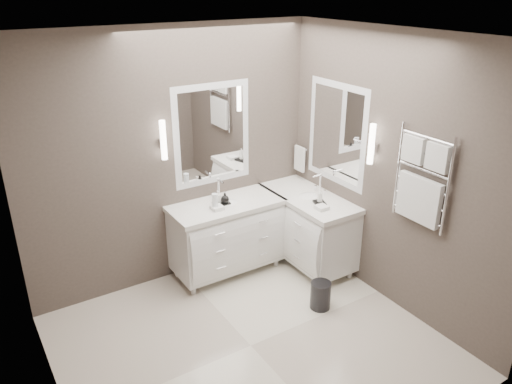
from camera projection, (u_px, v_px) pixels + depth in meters
floor at (251, 346)px, 4.54m from camera, size 3.20×3.00×0.01m
ceiling at (249, 37)px, 3.48m from camera, size 3.20×3.00×0.01m
wall_back at (174, 159)px, 5.18m from camera, size 3.20×0.01×2.70m
wall_front at (389, 308)px, 2.84m from camera, size 3.20×0.01×2.70m
wall_left at (39, 269)px, 3.22m from camera, size 0.01×3.00×2.70m
wall_right at (391, 173)px, 4.80m from camera, size 0.01×3.00×2.70m
vanity_back at (227, 233)px, 5.52m from camera, size 1.24×0.59×0.97m
vanity_right at (307, 225)px, 5.70m from camera, size 0.59×1.24×0.97m
mirror_back at (212, 134)px, 5.31m from camera, size 0.90×0.02×1.10m
mirror_right at (337, 134)px, 5.33m from camera, size 0.02×0.90×1.10m
sconce_back at (163, 141)px, 4.96m from camera, size 0.06×0.06×0.40m
sconce_right at (371, 145)px, 4.84m from camera, size 0.06×0.06×0.40m
towel_bar_corner at (300, 158)px, 5.91m from camera, size 0.03×0.22×0.30m
towel_ladder at (421, 184)px, 4.45m from camera, size 0.06×0.58×0.90m
waste_bin at (320, 295)px, 5.02m from camera, size 0.27×0.27×0.29m
amenity_tray_back at (221, 203)px, 5.34m from camera, size 0.18×0.14×0.03m
amenity_tray_right at (320, 203)px, 5.35m from camera, size 0.15×0.18×0.02m
water_bottle at (215, 202)px, 5.19m from camera, size 0.07×0.07×0.18m
soap_bottle_a at (218, 197)px, 5.31m from camera, size 0.07×0.07×0.13m
soap_bottle_b at (225, 198)px, 5.30m from camera, size 0.11×0.11×0.11m
soap_bottle_c at (320, 196)px, 5.32m from camera, size 0.07×0.07×0.14m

